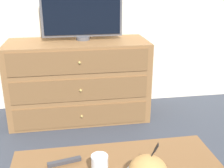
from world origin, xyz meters
TOP-DOWN VIEW (x-y plane):
  - ground_plane at (0.00, 0.00)m, footprint 12.00×12.00m
  - dresser at (0.02, -0.28)m, footprint 1.23×0.52m
  - tv at (0.07, -0.22)m, footprint 0.70×0.12m
  - drink_cup at (0.04, -1.70)m, footprint 0.07×0.07m
  - remote_control at (-0.12, -1.58)m, footprint 0.16×0.05m

SIDE VIEW (x-z plane):
  - ground_plane at x=0.00m, z-range 0.00..0.00m
  - dresser at x=0.02m, z-range 0.00..0.72m
  - remote_control at x=-0.12m, z-range 0.40..0.42m
  - drink_cup at x=0.04m, z-range 0.40..0.50m
  - tv at x=0.07m, z-range 0.73..1.18m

